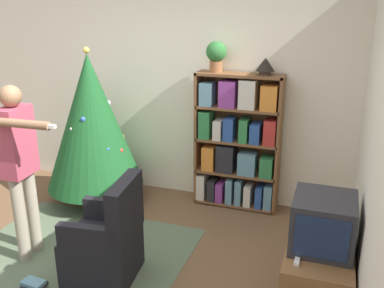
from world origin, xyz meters
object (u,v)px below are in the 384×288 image
bookshelf (237,143)px  armchair (106,244)px  standing_person (20,160)px  christmas_tree (92,122)px  potted_plant (216,54)px  table_lamp (265,65)px  television (323,223)px

bookshelf → armchair: (-0.71, -1.71, -0.44)m
standing_person → armchair: bearing=82.2°
christmas_tree → potted_plant: bearing=18.8°
christmas_tree → potted_plant: (1.32, 0.45, 0.76)m
armchair → standing_person: size_ratio=0.57×
christmas_tree → table_lamp: size_ratio=9.08×
bookshelf → table_lamp: table_lamp is taller
television → christmas_tree: size_ratio=0.26×
television → table_lamp: bearing=116.3°
bookshelf → armchair: bookshelf is taller
potted_plant → table_lamp: (0.53, 0.00, -0.09)m
christmas_tree → standing_person: bearing=-89.1°
television → table_lamp: 1.91m
television → potted_plant: bearing=130.3°
bookshelf → table_lamp: 0.92m
television → christmas_tree: (-2.59, 1.06, 0.25)m
television → standing_person: size_ratio=0.29×
standing_person → table_lamp: size_ratio=8.10×
christmas_tree → potted_plant: 1.58m
table_lamp → christmas_tree: bearing=-166.4°
standing_person → table_lamp: bearing=128.7°
bookshelf → potted_plant: 1.00m
standing_person → christmas_tree: bearing=177.5°
bookshelf → table_lamp: bearing=1.9°
christmas_tree → standing_person: (0.02, -1.20, -0.02)m
bookshelf → armchair: 1.90m
television → table_lamp: table_lamp is taller
bookshelf → christmas_tree: (-1.58, -0.44, 0.21)m
standing_person → potted_plant: potted_plant is taller
armchair → potted_plant: potted_plant is taller
christmas_tree → armchair: christmas_tree is taller
bookshelf → television: size_ratio=3.24×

